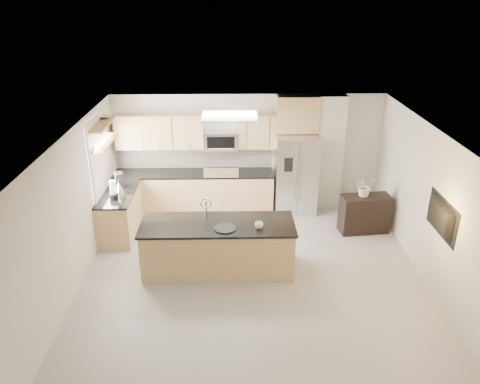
{
  "coord_description": "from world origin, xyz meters",
  "views": [
    {
      "loc": [
        -0.38,
        -6.81,
        4.75
      ],
      "look_at": [
        -0.22,
        1.3,
        1.15
      ],
      "focal_mm": 35.0,
      "sensor_mm": 36.0,
      "label": 1
    }
  ],
  "objects_px": {
    "island": "(218,247)",
    "flower_vase": "(366,181)",
    "credenza": "(364,214)",
    "cup": "(259,225)",
    "bowl": "(106,116)",
    "refrigerator": "(296,174)",
    "platter": "(225,228)",
    "television": "(437,217)",
    "kettle": "(119,188)",
    "blender": "(113,191)",
    "range": "(222,191)",
    "coffee_maker": "(119,180)",
    "microwave": "(221,140)"
  },
  "relations": [
    {
      "from": "credenza",
      "to": "kettle",
      "type": "distance_m",
      "value": 5.05
    },
    {
      "from": "microwave",
      "to": "blender",
      "type": "distance_m",
      "value": 2.62
    },
    {
      "from": "credenza",
      "to": "blender",
      "type": "distance_m",
      "value": 5.11
    },
    {
      "from": "microwave",
      "to": "flower_vase",
      "type": "distance_m",
      "value": 3.21
    },
    {
      "from": "range",
      "to": "coffee_maker",
      "type": "xyz_separation_m",
      "value": [
        -2.09,
        -0.76,
        0.59
      ]
    },
    {
      "from": "cup",
      "to": "bowl",
      "type": "distance_m",
      "value": 3.82
    },
    {
      "from": "cup",
      "to": "refrigerator",
      "type": "bearing_deg",
      "value": 69.64
    },
    {
      "from": "blender",
      "to": "cup",
      "type": "bearing_deg",
      "value": -25.01
    },
    {
      "from": "island",
      "to": "platter",
      "type": "bearing_deg",
      "value": -55.74
    },
    {
      "from": "bowl",
      "to": "coffee_maker",
      "type": "bearing_deg",
      "value": -36.24
    },
    {
      "from": "blender",
      "to": "refrigerator",
      "type": "bearing_deg",
      "value": 19.67
    },
    {
      "from": "platter",
      "to": "television",
      "type": "relative_size",
      "value": 0.35
    },
    {
      "from": "bowl",
      "to": "television",
      "type": "relative_size",
      "value": 0.31
    },
    {
      "from": "range",
      "to": "credenza",
      "type": "distance_m",
      "value": 3.18
    },
    {
      "from": "cup",
      "to": "kettle",
      "type": "bearing_deg",
      "value": 150.02
    },
    {
      "from": "island",
      "to": "coffee_maker",
      "type": "distance_m",
      "value": 2.75
    },
    {
      "from": "platter",
      "to": "credenza",
      "type": "bearing_deg",
      "value": 28.98
    },
    {
      "from": "blender",
      "to": "flower_vase",
      "type": "relative_size",
      "value": 0.59
    },
    {
      "from": "coffee_maker",
      "to": "kettle",
      "type": "bearing_deg",
      "value": -78.43
    },
    {
      "from": "kettle",
      "to": "coffee_maker",
      "type": "xyz_separation_m",
      "value": [
        -0.07,
        0.34,
        0.03
      ]
    },
    {
      "from": "flower_vase",
      "to": "microwave",
      "type": "bearing_deg",
      "value": 157.98
    },
    {
      "from": "range",
      "to": "cup",
      "type": "xyz_separation_m",
      "value": [
        0.69,
        -2.67,
        0.52
      ]
    },
    {
      "from": "kettle",
      "to": "television",
      "type": "height_order",
      "value": "television"
    },
    {
      "from": "bowl",
      "to": "refrigerator",
      "type": "bearing_deg",
      "value": 8.78
    },
    {
      "from": "island",
      "to": "flower_vase",
      "type": "bearing_deg",
      "value": 25.49
    },
    {
      "from": "flower_vase",
      "to": "bowl",
      "type": "bearing_deg",
      "value": 175.45
    },
    {
      "from": "platter",
      "to": "cup",
      "type": "bearing_deg",
      "value": 0.85
    },
    {
      "from": "island",
      "to": "platter",
      "type": "distance_m",
      "value": 0.53
    },
    {
      "from": "range",
      "to": "blender",
      "type": "bearing_deg",
      "value": -146.34
    },
    {
      "from": "cup",
      "to": "platter",
      "type": "height_order",
      "value": "cup"
    },
    {
      "from": "blender",
      "to": "flower_vase",
      "type": "distance_m",
      "value": 5.02
    },
    {
      "from": "credenza",
      "to": "cup",
      "type": "distance_m",
      "value": 2.85
    },
    {
      "from": "credenza",
      "to": "platter",
      "type": "distance_m",
      "value": 3.33
    },
    {
      "from": "credenza",
      "to": "blender",
      "type": "xyz_separation_m",
      "value": [
        -5.06,
        -0.3,
        0.69
      ]
    },
    {
      "from": "island",
      "to": "flower_vase",
      "type": "height_order",
      "value": "flower_vase"
    },
    {
      "from": "range",
      "to": "flower_vase",
      "type": "relative_size",
      "value": 1.75
    },
    {
      "from": "platter",
      "to": "blender",
      "type": "distance_m",
      "value": 2.54
    },
    {
      "from": "microwave",
      "to": "platter",
      "type": "height_order",
      "value": "microwave"
    },
    {
      "from": "cup",
      "to": "bowl",
      "type": "height_order",
      "value": "bowl"
    },
    {
      "from": "credenza",
      "to": "blender",
      "type": "height_order",
      "value": "blender"
    },
    {
      "from": "island",
      "to": "refrigerator",
      "type": "bearing_deg",
      "value": 55.19
    },
    {
      "from": "microwave",
      "to": "platter",
      "type": "xyz_separation_m",
      "value": [
        0.11,
        -2.8,
        -0.68
      ]
    },
    {
      "from": "microwave",
      "to": "flower_vase",
      "type": "relative_size",
      "value": 1.17
    },
    {
      "from": "credenza",
      "to": "cup",
      "type": "relative_size",
      "value": 7.03
    },
    {
      "from": "credenza",
      "to": "coffee_maker",
      "type": "distance_m",
      "value": 5.13
    },
    {
      "from": "bowl",
      "to": "cup",
      "type": "bearing_deg",
      "value": -34.52
    },
    {
      "from": "refrigerator",
      "to": "blender",
      "type": "bearing_deg",
      "value": -160.33
    },
    {
      "from": "coffee_maker",
      "to": "bowl",
      "type": "distance_m",
      "value": 1.33
    },
    {
      "from": "kettle",
      "to": "range",
      "type": "bearing_deg",
      "value": 28.63
    },
    {
      "from": "refrigerator",
      "to": "credenza",
      "type": "relative_size",
      "value": 1.78
    }
  ]
}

